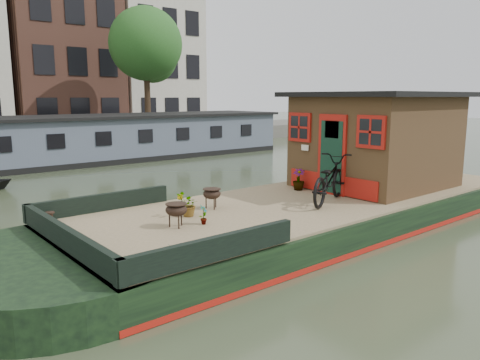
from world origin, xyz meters
TOP-DOWN VIEW (x-y plane):
  - ground at (0.00, 0.00)m, footprint 120.00×120.00m
  - houseboat_hull at (-1.33, 0.00)m, footprint 14.01×4.02m
  - houseboat_deck at (0.00, 0.00)m, footprint 11.80×3.80m
  - bow_bulwark at (-5.07, 0.00)m, footprint 3.00×4.00m
  - cabin at (2.19, 0.00)m, footprint 4.00×3.50m
  - bicycle at (-0.34, -0.55)m, footprint 2.09×1.39m
  - potted_plant_a at (-3.49, -0.26)m, footprint 0.24×0.22m
  - potted_plant_b at (-3.10, 1.12)m, footprint 0.19×0.20m
  - potted_plant_c at (-3.39, 0.41)m, footprint 0.51×0.47m
  - potted_plant_d at (0.20, 0.85)m, footprint 0.41×0.41m
  - potted_plant_e at (-5.01, -1.63)m, footprint 0.14×0.17m
  - brazier_front at (-2.64, 0.64)m, footprint 0.52×0.52m
  - brazier_rear at (-3.97, -0.10)m, footprint 0.47×0.47m
  - bollard_port at (-5.60, 1.70)m, footprint 0.17×0.17m
  - bollard_stbd at (-3.07, -1.70)m, footprint 0.20×0.20m
  - far_houseboat at (0.00, 14.00)m, footprint 20.40×4.40m
  - quay at (0.00, 20.50)m, footprint 60.00×6.00m
  - townhouse_row at (0.15, 27.50)m, footprint 27.25×8.00m
  - tree_right at (6.14, 19.07)m, footprint 4.40×4.40m

SIDE VIEW (x-z plane):
  - ground at x=0.00m, z-range 0.00..0.00m
  - houseboat_hull at x=-1.33m, z-range -0.03..0.57m
  - quay at x=0.00m, z-range 0.00..0.90m
  - houseboat_deck at x=0.00m, z-range 0.60..0.65m
  - bollard_port at x=-5.60m, z-range 0.65..0.85m
  - bollard_stbd at x=-3.07m, z-range 0.65..0.88m
  - potted_plant_e at x=-5.01m, z-range 0.65..0.93m
  - potted_plant_b at x=-3.10m, z-range 0.65..0.94m
  - bow_bulwark at x=-5.07m, z-range 0.65..1.00m
  - potted_plant_a at x=-3.49m, z-range 0.65..1.02m
  - brazier_front at x=-2.64m, z-range 0.65..1.08m
  - brazier_rear at x=-3.97m, z-range 0.65..1.09m
  - potted_plant_c at x=-3.39m, z-range 0.65..1.12m
  - potted_plant_d at x=0.20m, z-range 0.65..1.18m
  - far_houseboat at x=0.00m, z-range -0.09..2.02m
  - bicycle at x=-0.34m, z-range 0.65..1.69m
  - cabin at x=2.19m, z-range 0.67..3.09m
  - tree_right at x=6.14m, z-range 2.19..9.59m
  - townhouse_row at x=0.15m, z-range -0.35..16.15m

